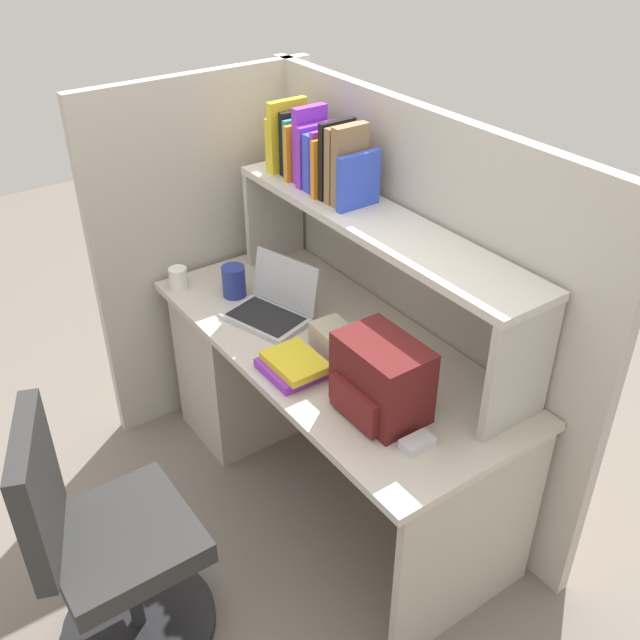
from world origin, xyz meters
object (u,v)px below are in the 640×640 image
Objects in this scene: backpack at (380,379)px; snack_canister at (234,281)px; computer_mouse at (417,443)px; paper_cup at (178,278)px; office_chair at (107,555)px; laptop at (274,304)px; tissue_box at (338,343)px.

backpack is 0.92m from snack_canister.
paper_cup reaches higher than computer_mouse.
backpack is 0.32× the size of office_chair.
paper_cup is (-1.10, -0.18, -0.08)m from backpack.
computer_mouse is 1.32m from paper_cup.
laptop is 0.23m from snack_canister.
office_chair is (-0.45, -0.87, -0.35)m from computer_mouse.
snack_canister is 1.16m from office_chair.
office_chair is at bearing -105.75° from backpack.
computer_mouse is at bearing -3.95° from backpack.
tissue_box is at bearing -63.50° from office_chair.
tissue_box is at bearing 18.43° from paper_cup.
laptop reaches higher than computer_mouse.
office_chair is (0.08, -0.97, -0.39)m from tissue_box.
laptop is 0.89m from computer_mouse.
snack_canister reaches higher than tissue_box.
backpack is 1.12m from paper_cup.
office_chair reaches higher than computer_mouse.
office_chair is (0.67, -0.87, -0.40)m from snack_canister.
paper_cup is 0.69× the size of snack_canister.
computer_mouse is (0.20, -0.01, -0.11)m from backpack.
backpack is at bearing 9.17° from paper_cup.
snack_canister is (-1.12, -0.01, 0.05)m from computer_mouse.
backpack is at bearing -2.60° from laptop.
backpack is 2.29× the size of snack_canister.
computer_mouse is 1.15× the size of paper_cup.
laptop is 1.23× the size of backpack.
backpack is 3.32× the size of paper_cup.
paper_cup is at bearing -157.90° from tissue_box.
computer_mouse is at bearing -6.25° from tissue_box.
snack_canister is 0.14× the size of office_chair.
laptop reaches higher than paper_cup.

